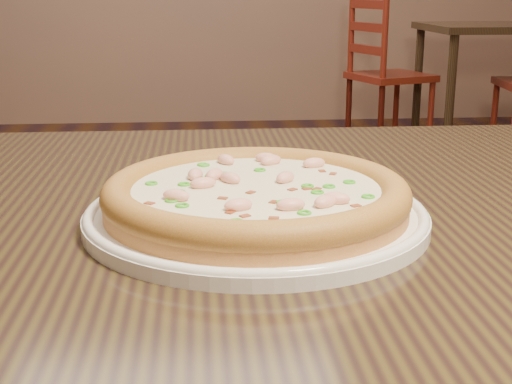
{
  "coord_description": "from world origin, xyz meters",
  "views": [
    {
      "loc": [
        0.18,
        -0.73,
        0.96
      ],
      "look_at": [
        0.23,
        -0.12,
        0.78
      ],
      "focal_mm": 50.0,
      "sensor_mm": 36.0,
      "label": 1
    }
  ],
  "objects": [
    {
      "name": "bg_table_right",
      "position": [
        2.03,
        3.41,
        0.65
      ],
      "size": [
        1.0,
        0.7,
        0.75
      ],
      "color": "black",
      "rests_on": "ground"
    },
    {
      "name": "chair_c",
      "position": [
        1.31,
        3.55,
        0.44
      ],
      "size": [
        0.54,
        0.54,
        0.95
      ],
      "color": "#60220B",
      "rests_on": "ground"
    },
    {
      "name": "pizza",
      "position": [
        0.23,
        -0.12,
        0.78
      ],
      "size": [
        0.28,
        0.28,
        0.03
      ],
      "color": "#BA8347",
      "rests_on": "plate"
    },
    {
      "name": "plate",
      "position": [
        0.23,
        -0.12,
        0.76
      ],
      "size": [
        0.31,
        0.31,
        0.02
      ],
      "color": "white",
      "rests_on": "hero_table"
    },
    {
      "name": "hero_table",
      "position": [
        0.35,
        -0.07,
        0.65
      ],
      "size": [
        1.2,
        0.8,
        0.75
      ],
      "color": "black",
      "rests_on": "ground"
    }
  ]
}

